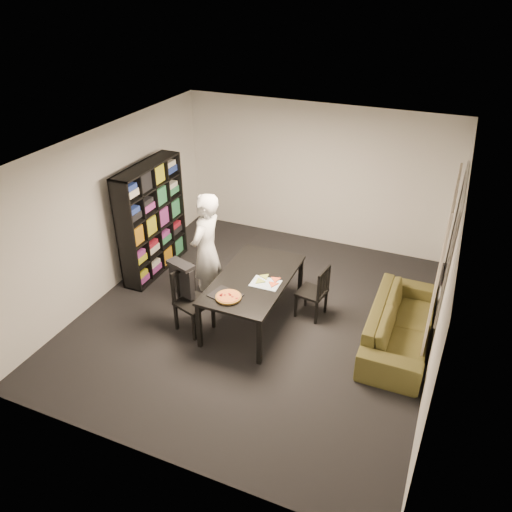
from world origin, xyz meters
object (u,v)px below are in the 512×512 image
at_px(chair_right, 317,289).
at_px(baking_tray, 225,295).
at_px(pepperoni_pizza, 228,297).
at_px(sofa, 401,324).
at_px(dining_table, 253,282).
at_px(chair_left, 189,295).
at_px(person, 206,251).
at_px(bookshelf, 152,219).

distance_m(chair_right, baking_tray, 1.44).
distance_m(pepperoni_pizza, sofa, 2.42).
xyz_separation_m(dining_table, chair_left, (-0.79, -0.48, -0.13)).
bearing_deg(pepperoni_pizza, sofa, 23.06).
relative_size(person, baking_tray, 4.56).
relative_size(person, sofa, 0.88).
bearing_deg(bookshelf, baking_tray, -32.63).
height_order(bookshelf, chair_right, bookshelf).
xyz_separation_m(dining_table, sofa, (2.08, 0.33, -0.37)).
height_order(person, sofa, person).
bearing_deg(chair_left, bookshelf, 66.84).
height_order(bookshelf, person, bookshelf).
height_order(chair_left, person, person).
xyz_separation_m(bookshelf, dining_table, (2.13, -0.70, -0.27)).
relative_size(chair_right, baking_tray, 2.11).
distance_m(dining_table, baking_tray, 0.58).
bearing_deg(chair_left, dining_table, -40.15).
relative_size(person, pepperoni_pizza, 5.21).
bearing_deg(pepperoni_pizza, person, 133.50).
bearing_deg(pepperoni_pizza, baking_tray, 145.96).
xyz_separation_m(chair_right, sofa, (1.25, -0.12, -0.18)).
height_order(bookshelf, dining_table, bookshelf).
xyz_separation_m(baking_tray, sofa, (2.25, 0.88, -0.45)).
xyz_separation_m(bookshelf, pepperoni_pizza, (2.03, -1.30, -0.18)).
height_order(dining_table, sofa, dining_table).
bearing_deg(dining_table, bookshelf, 161.76).
height_order(chair_left, baking_tray, chair_left).
xyz_separation_m(chair_left, person, (-0.05, 0.66, 0.37)).
height_order(baking_tray, sofa, baking_tray).
relative_size(baking_tray, pepperoni_pizza, 1.14).
bearing_deg(baking_tray, chair_right, 45.12).
height_order(person, pepperoni_pizza, person).
bearing_deg(chair_left, pepperoni_pizza, -81.06).
relative_size(chair_left, person, 0.52).
bearing_deg(pepperoni_pizza, chair_right, 48.33).
bearing_deg(chair_right, chair_left, -51.37).
xyz_separation_m(bookshelf, chair_right, (2.96, -0.25, -0.47)).
xyz_separation_m(person, pepperoni_pizza, (0.74, -0.77, -0.14)).
height_order(baking_tray, pepperoni_pizza, pepperoni_pizza).
relative_size(dining_table, baking_tray, 4.45).
xyz_separation_m(chair_right, pepperoni_pizza, (-0.93, -1.05, 0.29)).
relative_size(bookshelf, dining_table, 1.07).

